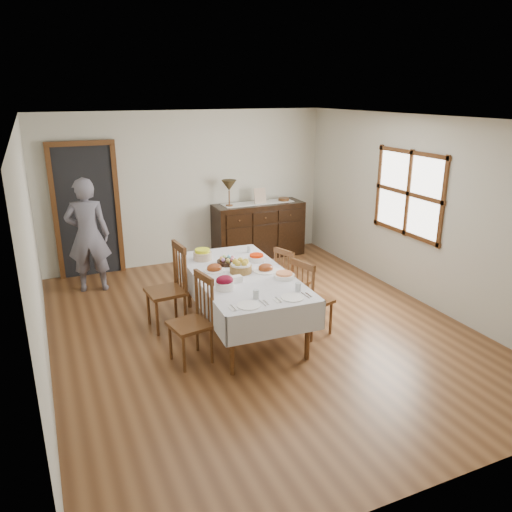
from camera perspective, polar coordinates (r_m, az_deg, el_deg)
name	(u,v)px	position (r m, az deg, el deg)	size (l,w,h in m)	color
ground	(259,328)	(6.47, 0.36, -8.27)	(6.00, 6.00, 0.00)	brown
room_shell	(235,197)	(6.24, -2.43, 6.72)	(5.02, 6.02, 2.65)	silver
dining_table	(242,281)	(6.16, -1.66, -2.84)	(1.23, 2.27, 0.76)	silver
chair_left_near	(194,319)	(5.59, -7.09, -7.11)	(0.49, 0.49, 1.01)	#522F16
chair_left_far	(170,286)	(6.41, -9.84, -3.40)	(0.49, 0.49, 1.09)	#522F16
chair_right_near	(310,297)	(6.16, 6.14, -4.67)	(0.50, 0.50, 0.99)	#522F16
chair_right_far	(290,279)	(6.82, 3.89, -2.65)	(0.48, 0.48, 0.91)	#522F16
sideboard	(258,230)	(9.08, 0.28, 3.01)	(1.64, 0.59, 0.98)	black
person	(88,232)	(7.78, -18.70, 2.66)	(0.58, 0.37, 1.84)	slate
bread_basket	(241,267)	(6.15, -1.76, -1.26)	(0.27, 0.27, 0.17)	brown
egg_basket	(227,261)	(6.46, -3.31, -0.63)	(0.27, 0.27, 0.11)	black
ham_platter_a	(214,269)	(6.23, -4.80, -1.44)	(0.27, 0.27, 0.11)	white
ham_platter_b	(266,269)	(6.22, 1.11, -1.46)	(0.32, 0.32, 0.11)	white
beet_bowl	(225,283)	(5.65, -3.60, -3.09)	(0.22, 0.22, 0.16)	white
carrot_bowl	(256,258)	(6.57, 0.05, -0.21)	(0.22, 0.22, 0.09)	white
pineapple_bowl	(202,255)	(6.65, -6.13, 0.14)	(0.25, 0.25, 0.14)	tan
casserole_dish	(284,275)	(5.99, 3.24, -2.23)	(0.25, 0.25, 0.07)	white
butter_dish	(236,279)	(5.86, -2.31, -2.64)	(0.14, 0.10, 0.07)	white
setting_left	(251,302)	(5.29, -0.62, -5.23)	(0.43, 0.31, 0.10)	white
setting_right	(294,294)	(5.49, 4.36, -4.35)	(0.43, 0.31, 0.10)	white
glass_far_a	(210,256)	(6.66, -5.33, 0.00)	(0.07, 0.07, 0.09)	silver
glass_far_b	(249,249)	(6.92, -0.77, 0.79)	(0.06, 0.06, 0.09)	silver
runner	(258,203)	(8.99, 0.21, 6.10)	(1.30, 0.35, 0.01)	white
table_lamp	(229,186)	(8.67, -3.10, 7.97)	(0.26, 0.26, 0.46)	brown
picture_frame	(260,196)	(8.92, 0.45, 6.88)	(0.22, 0.08, 0.28)	tan
deco_bowl	(284,199)	(9.17, 3.18, 6.48)	(0.20, 0.20, 0.06)	#522F16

